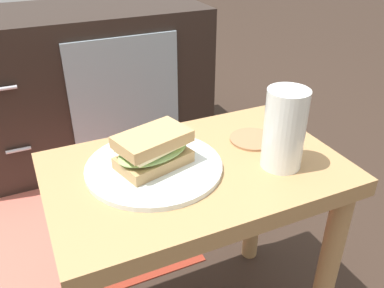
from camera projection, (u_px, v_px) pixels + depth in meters
name	position (u px, v px, depth m)	size (l,w,h in m)	color
side_table	(196.00, 204.00, 0.82)	(0.56, 0.36, 0.46)	#A37A4C
tv_cabinet	(80.00, 86.00, 1.59)	(0.96, 0.46, 0.58)	black
area_rug	(16.00, 236.00, 1.26)	(0.99, 0.67, 0.01)	maroon
plate	(154.00, 167.00, 0.76)	(0.26, 0.26, 0.01)	silver
sandwich_front	(153.00, 150.00, 0.74)	(0.16, 0.12, 0.07)	tan
beer_glass	(284.00, 131.00, 0.74)	(0.08, 0.08, 0.15)	silver
coaster	(253.00, 139.00, 0.86)	(0.10, 0.10, 0.01)	#996B47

